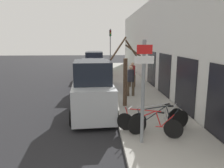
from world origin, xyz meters
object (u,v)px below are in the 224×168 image
(signpost, at_px, (143,89))
(pedestrian_near, at_px, (131,79))
(bicycle_0, at_px, (148,124))
(parked_car_1, at_px, (93,76))
(parked_car_3, at_px, (95,61))
(traffic_light, at_px, (110,45))
(pedestrian_far, at_px, (132,73))
(street_tree, at_px, (126,76))
(parked_car_0, at_px, (92,91))
(parked_car_2, at_px, (94,66))
(bicycle_2, at_px, (157,118))
(bicycle_1, at_px, (159,121))

(signpost, relative_size, pedestrian_near, 1.81)
(bicycle_0, bearing_deg, signpost, 178.01)
(parked_car_1, bearing_deg, parked_car_3, 93.70)
(signpost, relative_size, bicycle_0, 1.54)
(signpost, distance_m, traffic_light, 16.52)
(pedestrian_near, bearing_deg, bicycle_0, -95.32)
(pedestrian_far, bearing_deg, parked_car_3, 104.77)
(street_tree, bearing_deg, parked_car_0, -151.38)
(parked_car_3, bearing_deg, parked_car_2, -92.95)
(signpost, relative_size, street_tree, 0.95)
(traffic_light, bearing_deg, parked_car_2, -127.52)
(bicycle_0, xyz_separation_m, parked_car_3, (-2.12, 19.82, 0.46))
(parked_car_0, height_order, parked_car_2, parked_car_0)
(bicycle_2, bearing_deg, street_tree, -0.96)
(bicycle_1, bearing_deg, signpost, 121.52)
(signpost, bearing_deg, parked_car_0, 117.31)
(pedestrian_far, bearing_deg, parked_car_2, 118.54)
(pedestrian_far, bearing_deg, street_tree, -101.72)
(bicycle_1, xyz_separation_m, pedestrian_far, (0.24, 7.95, 0.60))
(bicycle_1, relative_size, parked_car_0, 0.56)
(parked_car_2, bearing_deg, traffic_light, 50.60)
(parked_car_2, height_order, street_tree, street_tree)
(parked_car_1, bearing_deg, pedestrian_far, 7.89)
(bicycle_0, distance_m, parked_car_2, 13.84)
(parked_car_0, distance_m, pedestrian_far, 6.19)
(pedestrian_far, relative_size, street_tree, 0.51)
(parked_car_1, bearing_deg, bicycle_0, -71.49)
(parked_car_0, distance_m, parked_car_1, 5.37)
(parked_car_1, xyz_separation_m, pedestrian_near, (2.30, -2.42, 0.20))
(traffic_light, bearing_deg, parked_car_1, -101.75)
(bicycle_0, height_order, parked_car_3, parked_car_3)
(parked_car_3, bearing_deg, bicycle_2, -85.07)
(bicycle_2, xyz_separation_m, pedestrian_near, (-0.27, 5.03, 0.64))
(bicycle_2, distance_m, traffic_light, 15.58)
(bicycle_0, xyz_separation_m, traffic_light, (-0.47, 15.85, 2.50))
(parked_car_1, xyz_separation_m, street_tree, (1.72, -4.47, 0.68))
(parked_car_3, bearing_deg, street_tree, -86.60)
(signpost, xyz_separation_m, parked_car_3, (-1.77, 20.44, -0.93))
(signpost, relative_size, traffic_light, 0.73)
(signpost, relative_size, bicycle_2, 1.47)
(parked_car_3, bearing_deg, traffic_light, -70.03)
(parked_car_0, height_order, traffic_light, traffic_light)
(parked_car_2, distance_m, pedestrian_near, 8.46)
(signpost, height_order, bicycle_1, signpost)
(parked_car_1, bearing_deg, parked_car_2, 94.06)
(signpost, distance_m, pedestrian_near, 6.23)
(bicycle_0, height_order, bicycle_1, bicycle_1)
(bicycle_1, height_order, traffic_light, traffic_light)
(bicycle_1, bearing_deg, pedestrian_far, -16.21)
(bicycle_0, relative_size, pedestrian_near, 1.17)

